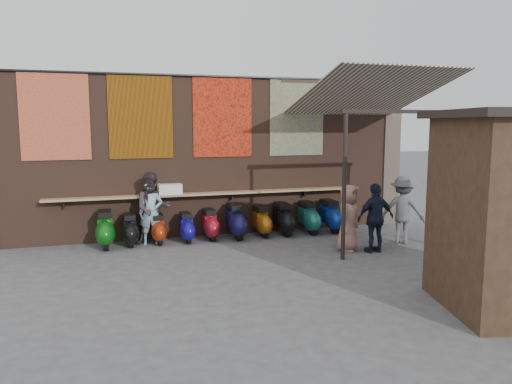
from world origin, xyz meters
The scene contains 32 objects.
ground centered at (0.00, 0.00, 0.00)m, with size 70.00×70.00×0.00m, color #474749.
brick_wall centered at (0.00, 2.70, 2.00)m, with size 10.00×0.40×4.00m, color brown.
pier_right centered at (5.20, 2.70, 2.00)m, with size 0.50×0.50×4.00m, color #4C4238.
eating_counter centered at (0.00, 2.33, 1.10)m, with size 8.00×0.32×0.05m, color #9E7A51.
shelf_box centered at (-1.08, 2.30, 1.25)m, with size 0.57×0.31×0.25m, color white.
tapestry_redgold centered at (-3.60, 2.48, 3.00)m, with size 1.50×0.02×2.00m, color maroon.
tapestry_sun centered at (-1.70, 2.48, 3.00)m, with size 1.50×0.02×2.00m, color #BA620A.
tapestry_orange centered at (0.30, 2.48, 3.00)m, with size 1.50×0.02×2.00m, color red.
tapestry_multi centered at (2.30, 2.48, 3.00)m, with size 1.50×0.02×2.00m, color navy.
hang_rail centered at (0.00, 2.47, 3.98)m, with size 0.06×0.06×9.50m, color black.
scooter_stool_0 centered at (-2.62, 1.96, 0.42)m, with size 0.40×0.89×0.84m, color #0D5D11, non-canonical shape.
scooter_stool_1 centered at (-2.07, 2.02, 0.37)m, with size 0.35×0.77×0.73m, color black, non-canonical shape.
scooter_stool_2 centered at (-1.42, 2.02, 0.35)m, with size 0.33×0.73×0.69m, color #97290B, non-canonical shape.
scooter_stool_3 centered at (-0.75, 1.97, 0.35)m, with size 0.33×0.73×0.70m, color #150C8E, non-canonical shape.
scooter_stool_4 centered at (-0.15, 2.05, 0.37)m, with size 0.35×0.78×0.74m, color maroon, non-canonical shape.
scooter_stool_5 centered at (0.48, 1.97, 0.43)m, with size 0.40×0.89×0.85m, color #141244, non-canonical shape.
scooter_stool_6 centered at (1.18, 2.04, 0.37)m, with size 0.35×0.78×0.74m, color #9C540E, non-canonical shape.
scooter_stool_7 centered at (1.75, 2.00, 0.41)m, with size 0.39×0.86×0.82m, color black, non-canonical shape.
scooter_stool_8 centered at (2.44, 1.98, 0.41)m, with size 0.39×0.86×0.82m, color #165A53, non-canonical shape.
scooter_stool_9 centered at (3.06, 1.95, 0.42)m, with size 0.39×0.88×0.83m, color navy, non-canonical shape.
diner_left centered at (-1.58, 2.00, 0.76)m, with size 0.55×0.36×1.52m, color #85B0C1.
diner_right centered at (-1.53, 2.00, 0.85)m, with size 0.83×0.64×1.70m, color #33272A.
shopper_navy centered at (3.05, -0.28, 0.77)m, with size 0.90×0.38×1.54m, color black.
shopper_grey centered at (4.13, 0.29, 0.80)m, with size 1.04×0.60×1.60m, color slate.
shopper_tan centered at (2.53, 0.01, 0.75)m, with size 0.73×0.48×1.50m, color #9A6C62.
stall_sign centered at (3.84, -3.01, 2.11)m, with size 1.20×0.04×0.50m, color gold.
stall_shelf centered at (3.84, -3.01, 1.06)m, with size 2.23×0.10×0.06m, color #473321.
awning_canvas centered at (3.50, 0.90, 3.55)m, with size 3.20×3.40×0.03m, color beige.
awning_ledger centered at (3.50, 2.49, 3.95)m, with size 3.30×0.08×0.12m, color #33261C.
awning_header centered at (3.50, -0.60, 3.08)m, with size 3.00×0.08×0.08m, color black.
awning_post_left centered at (2.10, -0.60, 1.55)m, with size 0.09×0.09×3.10m, color black.
awning_post_right centered at (4.90, -0.60, 1.55)m, with size 0.09×0.09×3.10m, color black.
Camera 1 is at (-2.74, -9.75, 2.82)m, focal length 35.00 mm.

